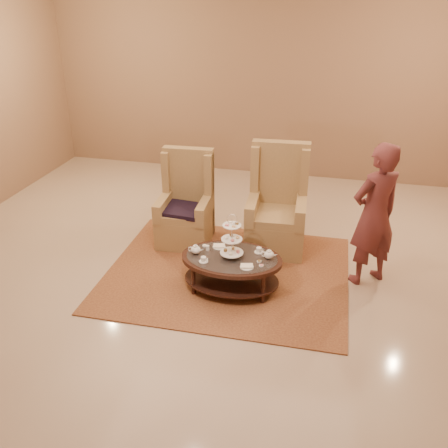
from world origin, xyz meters
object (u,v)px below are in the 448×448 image
(armchair_left, at_px, (186,211))
(armchair_right, at_px, (277,214))
(person, at_px, (374,215))
(tea_table, at_px, (232,263))

(armchair_left, bearing_deg, armchair_right, 2.60)
(armchair_left, height_order, armchair_right, armchair_right)
(armchair_right, relative_size, person, 0.81)
(tea_table, xyz_separation_m, armchair_right, (0.35, 1.19, 0.12))
(person, bearing_deg, armchair_left, -48.40)
(armchair_left, bearing_deg, person, -14.53)
(armchair_right, bearing_deg, armchair_left, -177.69)
(tea_table, bearing_deg, person, 19.66)
(armchair_left, bearing_deg, tea_table, -53.71)
(armchair_left, height_order, person, person)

